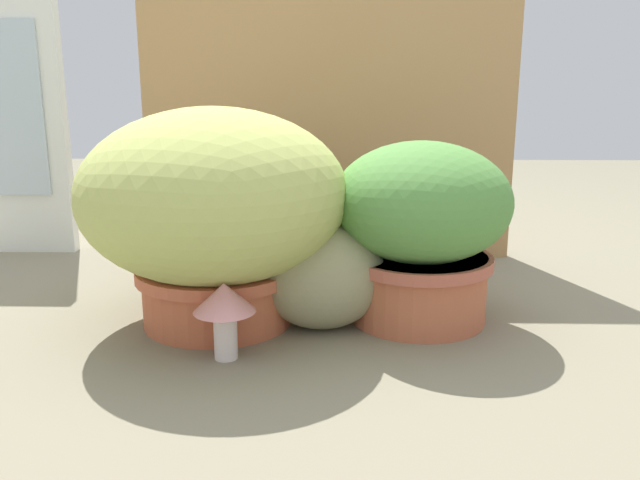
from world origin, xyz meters
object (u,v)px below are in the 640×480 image
Objects in this scene: mushroom_ornament_pink at (224,305)px; leafy_planter at (421,226)px; cat at (331,271)px; grass_planter at (215,207)px.

leafy_planter is at bearing 29.58° from mushroom_ornament_pink.
mushroom_ornament_pink is (-0.19, -0.16, -0.02)m from cat.
grass_planter is 1.44× the size of leafy_planter.
cat is 0.25m from mushroom_ornament_pink.
mushroom_ornament_pink is at bearing -76.05° from grass_planter.
leafy_planter is at bearing 17.14° from cat.
cat is 2.67× the size of mushroom_ornament_pink.
grass_planter is 1.41× the size of cat.
grass_planter reaches higher than leafy_planter.
cat is (0.24, -0.03, -0.13)m from grass_planter.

